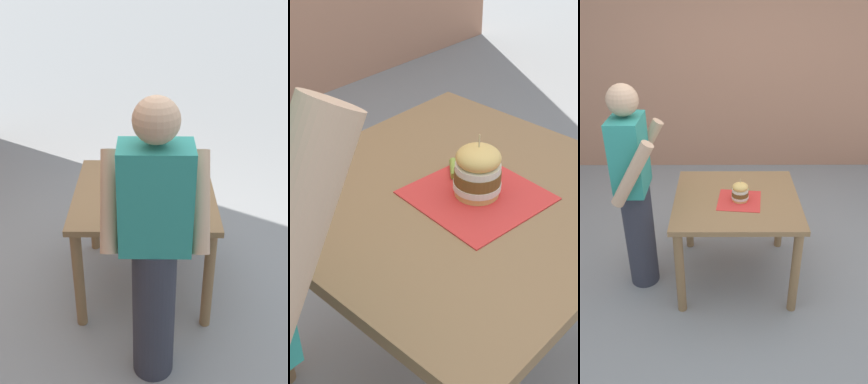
{
  "view_description": "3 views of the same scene",
  "coord_description": "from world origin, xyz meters",
  "views": [
    {
      "loc": [
        -0.03,
        2.66,
        2.27
      ],
      "look_at": [
        0.0,
        0.1,
        0.83
      ],
      "focal_mm": 42.0,
      "sensor_mm": 36.0,
      "label": 1
    },
    {
      "loc": [
        -0.79,
        0.95,
        1.63
      ],
      "look_at": [
        0.0,
        0.1,
        0.83
      ],
      "focal_mm": 50.0,
      "sensor_mm": 36.0,
      "label": 2
    },
    {
      "loc": [
        -2.57,
        0.11,
        2.26
      ],
      "look_at": [
        0.0,
        0.1,
        0.83
      ],
      "focal_mm": 35.0,
      "sensor_mm": 36.0,
      "label": 3
    }
  ],
  "objects": [
    {
      "name": "serving_paper",
      "position": [
        -0.05,
        -0.02,
        0.79
      ],
      "size": [
        0.36,
        0.36,
        0.0
      ],
      "primitive_type": "cube",
      "rotation": [
        0.0,
        0.0,
        -0.11
      ],
      "color": "red",
      "rests_on": "patio_table"
    },
    {
      "name": "ground_plane",
      "position": [
        0.0,
        0.0,
        0.0
      ],
      "size": [
        80.0,
        80.0,
        0.0
      ],
      "primitive_type": "plane",
      "color": "gray"
    },
    {
      "name": "pickle_spear",
      "position": [
        0.07,
        -0.06,
        0.8
      ],
      "size": [
        0.08,
        0.08,
        0.02
      ],
      "primitive_type": "cylinder",
      "rotation": [
        0.0,
        1.57,
        2.34
      ],
      "color": "#8EA83D",
      "rests_on": "serving_paper"
    },
    {
      "name": "sandwich",
      "position": [
        -0.05,
        -0.02,
        0.86
      ],
      "size": [
        0.13,
        0.13,
        0.18
      ],
      "color": "#E5B25B",
      "rests_on": "serving_paper"
    },
    {
      "name": "patio_table",
      "position": [
        0.0,
        0.0,
        0.65
      ],
      "size": [
        0.95,
        0.98,
        0.78
      ],
      "color": "olive",
      "rests_on": "ground"
    }
  ]
}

